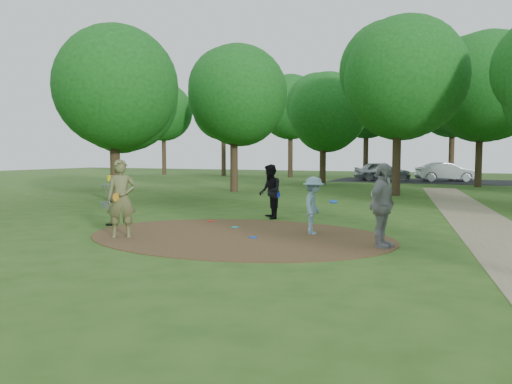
% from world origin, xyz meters
% --- Properties ---
extents(ground, '(100.00, 100.00, 0.00)m').
position_xyz_m(ground, '(0.00, 0.00, 0.00)').
color(ground, '#2D5119').
rests_on(ground, ground).
extents(dirt_clearing, '(8.40, 8.40, 0.02)m').
position_xyz_m(dirt_clearing, '(0.00, 0.00, 0.01)').
color(dirt_clearing, '#47301C').
rests_on(dirt_clearing, ground).
extents(footpath, '(7.55, 39.89, 0.01)m').
position_xyz_m(footpath, '(6.50, 2.00, 0.01)').
color(footpath, '#8C7A5B').
rests_on(footpath, ground).
extents(parking_lot, '(14.00, 8.00, 0.01)m').
position_xyz_m(parking_lot, '(2.00, 30.00, 0.00)').
color(parking_lot, black).
rests_on(parking_lot, ground).
extents(player_observer_with_disc, '(0.90, 0.84, 2.06)m').
position_xyz_m(player_observer_with_disc, '(-2.70, -1.45, 1.03)').
color(player_observer_with_disc, '#63653A').
rests_on(player_observer_with_disc, ground).
extents(player_throwing_with_disc, '(1.06, 1.09, 1.58)m').
position_xyz_m(player_throwing_with_disc, '(1.77, 1.08, 0.79)').
color(player_throwing_with_disc, '#7BA5B8').
rests_on(player_throwing_with_disc, ground).
extents(player_walking_with_disc, '(1.07, 1.13, 1.85)m').
position_xyz_m(player_walking_with_disc, '(-0.55, 3.64, 0.92)').
color(player_walking_with_disc, black).
rests_on(player_walking_with_disc, ground).
extents(player_waiting_with_disc, '(0.76, 1.25, 2.00)m').
position_xyz_m(player_waiting_with_disc, '(3.82, -0.18, 1.00)').
color(player_waiting_with_disc, gray).
rests_on(player_waiting_with_disc, ground).
extents(disc_ground_cyan, '(0.22, 0.22, 0.02)m').
position_xyz_m(disc_ground_cyan, '(-0.70, 1.24, 0.03)').
color(disc_ground_cyan, '#19C2C9').
rests_on(disc_ground_cyan, dirt_clearing).
extents(disc_ground_blue, '(0.22, 0.22, 0.02)m').
position_xyz_m(disc_ground_blue, '(0.52, -0.19, 0.03)').
color(disc_ground_blue, blue).
rests_on(disc_ground_blue, dirt_clearing).
extents(disc_ground_red, '(0.22, 0.22, 0.02)m').
position_xyz_m(disc_ground_red, '(-2.02, 2.16, 0.03)').
color(disc_ground_red, red).
rests_on(disc_ground_red, dirt_clearing).
extents(car_left, '(4.87, 3.28, 1.54)m').
position_xyz_m(car_left, '(-1.18, 29.72, 0.77)').
color(car_left, '#ACB1B4').
rests_on(car_left, ground).
extents(car_right, '(4.84, 3.11, 1.51)m').
position_xyz_m(car_right, '(3.72, 30.15, 0.75)').
color(car_right, '#B6B9BE').
rests_on(car_right, ground).
extents(disc_golf_basket, '(0.63, 0.63, 1.54)m').
position_xyz_m(disc_golf_basket, '(-4.50, 0.30, 0.87)').
color(disc_golf_basket, black).
rests_on(disc_golf_basket, ground).
extents(tree_ring, '(37.21, 46.14, 9.85)m').
position_xyz_m(tree_ring, '(1.80, 10.40, 5.31)').
color(tree_ring, '#332316').
rests_on(tree_ring, ground).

